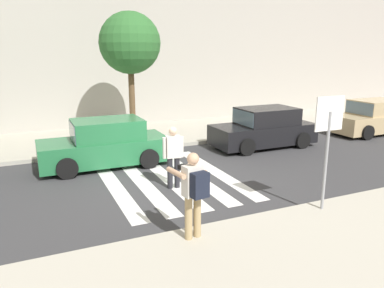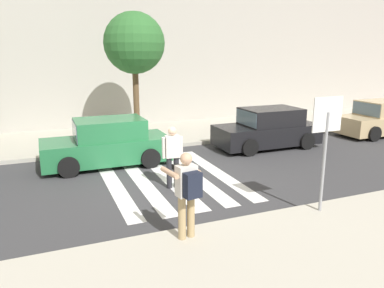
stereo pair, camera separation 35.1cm
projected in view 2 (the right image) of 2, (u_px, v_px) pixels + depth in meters
ground_plane at (171, 181)px, 10.99m from camera, size 120.00×120.00×0.00m
sidewalk_far at (126, 136)px, 16.37m from camera, size 60.00×4.80×0.14m
building_facade_far at (104, 45)px, 19.37m from camera, size 56.00×4.00×7.97m
crosswalk_stripe_0 at (115, 185)px, 10.58m from camera, size 0.44×5.20×0.01m
crosswalk_stripe_1 at (142, 182)px, 10.88m from camera, size 0.44×5.20×0.01m
crosswalk_stripe_2 at (168, 178)px, 11.17m from camera, size 0.44×5.20×0.01m
crosswalk_stripe_3 at (193, 175)px, 11.47m from camera, size 0.44×5.20×0.01m
crosswalk_stripe_4 at (217, 172)px, 11.76m from camera, size 0.44×5.20×0.01m
stop_sign at (326, 129)px, 8.16m from camera, size 0.76×0.08×2.61m
photographer_with_backpack at (187, 189)px, 7.09m from camera, size 0.66×0.90×1.72m
pedestrian_crossing at (173, 154)px, 10.21m from camera, size 0.58×0.29×1.72m
parked_car_green at (107, 144)px, 12.36m from camera, size 4.10×1.92×1.55m
parked_car_black at (268, 129)px, 14.66m from camera, size 4.10×1.92×1.55m
parked_car_tan at (381, 119)px, 16.88m from camera, size 4.10×1.92×1.55m
street_tree_center at (134, 44)px, 14.70m from camera, size 2.41×2.41×5.08m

